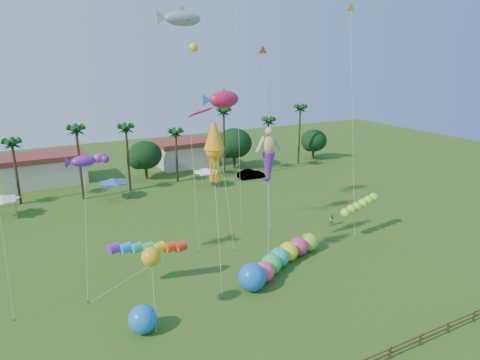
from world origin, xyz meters
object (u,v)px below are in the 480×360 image
caterpillar_inflatable (278,260)px  blue_ball (143,319)px  car_b (251,174)px  spectator_b (332,220)px

caterpillar_inflatable → blue_ball: (-14.07, -3.29, 0.03)m
car_b → caterpillar_inflatable: size_ratio=0.38×
car_b → blue_ball: 42.08m
caterpillar_inflatable → blue_ball: bearing=168.5°
car_b → blue_ball: bearing=142.7°
car_b → blue_ball: blue_ball is taller
car_b → caterpillar_inflatable: bearing=158.4°
spectator_b → blue_ball: blue_ball is taller
car_b → spectator_b: size_ratio=2.83×
car_b → caterpillar_inflatable: 31.62m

